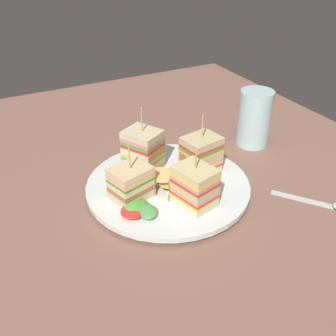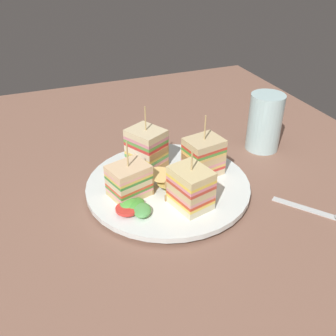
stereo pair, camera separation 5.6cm
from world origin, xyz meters
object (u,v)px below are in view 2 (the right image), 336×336
at_px(sandwich_wedge_1, 191,188).
at_px(sandwich_wedge_3, 147,148).
at_px(sandwich_wedge_2, 203,156).
at_px(chip_pile, 169,180).
at_px(drinking_glass, 264,126).
at_px(plate, 168,186).
at_px(sandwich_wedge_0, 129,180).

xyz_separation_m(sandwich_wedge_1, sandwich_wedge_3, (0.14, 0.02, 0.00)).
xyz_separation_m(sandwich_wedge_1, sandwich_wedge_2, (0.08, -0.06, 0.00)).
height_order(sandwich_wedge_3, chip_pile, sandwich_wedge_3).
distance_m(sandwich_wedge_3, drinking_glass, 0.25).
height_order(plate, sandwich_wedge_3, sandwich_wedge_3).
relative_size(sandwich_wedge_2, chip_pile, 1.43).
bearing_deg(sandwich_wedge_2, drinking_glass, -169.13).
height_order(plate, sandwich_wedge_1, sandwich_wedge_1).
bearing_deg(sandwich_wedge_2, chip_pile, 5.93).
distance_m(sandwich_wedge_0, drinking_glass, 0.31).
height_order(sandwich_wedge_1, chip_pile, sandwich_wedge_1).
bearing_deg(sandwich_wedge_3, chip_pile, -19.48).
bearing_deg(sandwich_wedge_0, plate, -10.73).
height_order(chip_pile, drinking_glass, drinking_glass).
relative_size(sandwich_wedge_0, drinking_glass, 0.84).
height_order(plate, sandwich_wedge_2, sandwich_wedge_2).
bearing_deg(drinking_glass, sandwich_wedge_0, 104.54).
relative_size(sandwich_wedge_0, chip_pile, 1.27).
distance_m(sandwich_wedge_2, chip_pile, 0.08).
bearing_deg(sandwich_wedge_0, chip_pile, -20.46).
height_order(sandwich_wedge_0, sandwich_wedge_3, sandwich_wedge_3).
xyz_separation_m(chip_pile, drinking_glass, (0.08, -0.24, 0.02)).
bearing_deg(sandwich_wedge_3, sandwich_wedge_2, 26.38).
bearing_deg(sandwich_wedge_1, plate, -6.23).
relative_size(sandwich_wedge_1, chip_pile, 1.26).
xyz_separation_m(plate, chip_pile, (-0.01, 0.00, 0.02)).
distance_m(sandwich_wedge_3, chip_pile, 0.08).
relative_size(plate, sandwich_wedge_1, 2.88).
bearing_deg(sandwich_wedge_2, plate, -2.86).
bearing_deg(sandwich_wedge_1, chip_pile, -2.58).
bearing_deg(sandwich_wedge_0, drinking_glass, -2.04).
bearing_deg(chip_pile, sandwich_wedge_1, -168.31).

